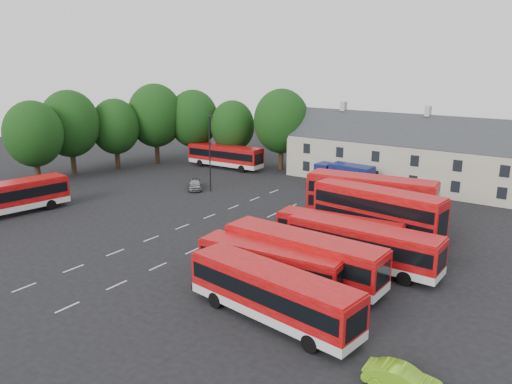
% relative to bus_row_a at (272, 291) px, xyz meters
% --- Properties ---
extents(ground, '(140.00, 140.00, 0.00)m').
position_rel_bus_row_a_xyz_m(ground, '(-16.72, 7.77, -1.99)').
color(ground, black).
rests_on(ground, ground).
extents(lane_markings, '(5.15, 33.80, 0.01)m').
position_rel_bus_row_a_xyz_m(lane_markings, '(-14.22, 9.77, -1.98)').
color(lane_markings, beige).
rests_on(lane_markings, ground).
extents(treeline, '(29.92, 32.59, 12.01)m').
position_rel_bus_row_a_xyz_m(treeline, '(-37.46, 27.13, 4.69)').
color(treeline, black).
rests_on(treeline, ground).
extents(terrace_houses, '(35.70, 7.13, 10.06)m').
position_rel_bus_row_a_xyz_m(terrace_houses, '(-2.72, 37.77, 1.87)').
color(terrace_houses, beige).
rests_on(terrace_houses, ground).
extents(bus_row_a, '(11.96, 4.12, 3.31)m').
position_rel_bus_row_a_xyz_m(bus_row_a, '(0.00, 0.00, 0.00)').
color(bus_row_a, silver).
rests_on(bus_row_a, ground).
extents(bus_row_b, '(10.74, 3.25, 2.99)m').
position_rel_bus_row_a_xyz_m(bus_row_b, '(-2.72, 3.87, -0.19)').
color(bus_row_b, silver).
rests_on(bus_row_b, ground).
extents(bus_row_c, '(12.24, 3.18, 3.44)m').
position_rel_bus_row_a_xyz_m(bus_row_c, '(-1.37, 6.01, 0.08)').
color(bus_row_c, silver).
rests_on(bus_row_c, ground).
extents(bus_row_d, '(11.90, 2.92, 3.36)m').
position_rel_bus_row_a_xyz_m(bus_row_d, '(1.16, 10.73, 0.03)').
color(bus_row_d, silver).
rests_on(bus_row_d, ground).
extents(bus_row_e, '(10.54, 3.31, 2.93)m').
position_rel_bus_row_a_xyz_m(bus_row_e, '(-1.86, 12.71, -0.23)').
color(bus_row_e, silver).
rests_on(bus_row_e, ground).
extents(bus_dd_south, '(11.71, 3.82, 4.72)m').
position_rel_bus_row_a_xyz_m(bus_dd_south, '(-0.16, 16.75, 0.70)').
color(bus_dd_south, silver).
rests_on(bus_dd_south, ground).
extents(bus_dd_north, '(12.16, 4.19, 4.88)m').
position_rel_bus_row_a_xyz_m(bus_dd_north, '(-2.19, 20.12, 0.79)').
color(bus_dd_north, silver).
rests_on(bus_dd_north, ground).
extents(bus_west, '(4.53, 12.19, 3.37)m').
position_rel_bus_row_a_xyz_m(bus_west, '(-33.77, 2.28, 0.03)').
color(bus_west, silver).
rests_on(bus_west, ground).
extents(bus_north, '(11.78, 3.22, 3.30)m').
position_rel_bus_row_a_xyz_m(bus_north, '(-29.89, 32.88, -0.01)').
color(bus_north, silver).
rests_on(bus_north, ground).
extents(box_truck, '(7.46, 2.87, 3.19)m').
position_rel_bus_row_a_xyz_m(box_truck, '(-10.18, 31.47, -0.20)').
color(box_truck, black).
rests_on(box_truck, ground).
extents(silver_car, '(3.78, 3.92, 1.32)m').
position_rel_bus_row_a_xyz_m(silver_car, '(-25.22, 21.05, -1.33)').
color(silver_car, '#9B9CA2').
rests_on(silver_car, ground).
extents(lime_car, '(3.78, 1.52, 1.22)m').
position_rel_bus_row_a_xyz_m(lime_car, '(8.78, -1.92, -1.38)').
color(lime_car, '#87D620').
rests_on(lime_car, ground).
extents(lamppost, '(0.63, 0.28, 9.09)m').
position_rel_bus_row_a_xyz_m(lamppost, '(-23.11, 21.54, 2.86)').
color(lamppost, black).
rests_on(lamppost, ground).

